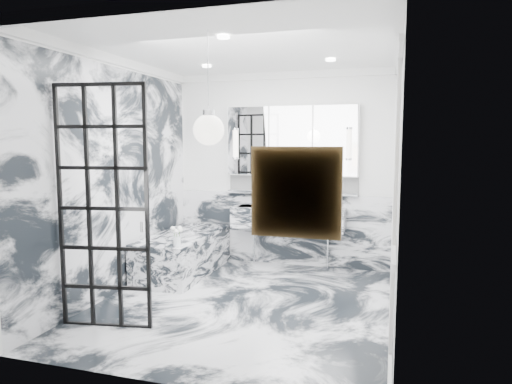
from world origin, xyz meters
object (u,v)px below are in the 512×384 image
(trough_sink, at_px, (288,218))
(bathtub, at_px, (184,253))
(crittall_door, at_px, (103,208))
(mirror_cabinet, at_px, (291,141))

(trough_sink, bearing_deg, bathtub, -153.52)
(crittall_door, distance_m, trough_sink, 2.86)
(crittall_door, bearing_deg, bathtub, 82.73)
(mirror_cabinet, distance_m, bathtub, 2.20)
(trough_sink, distance_m, mirror_cabinet, 1.10)
(mirror_cabinet, bearing_deg, crittall_door, -114.92)
(crittall_door, height_order, bathtub, crittall_door)
(crittall_door, height_order, trough_sink, crittall_door)
(crittall_door, distance_m, bathtub, 2.08)
(crittall_door, relative_size, mirror_cabinet, 1.23)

